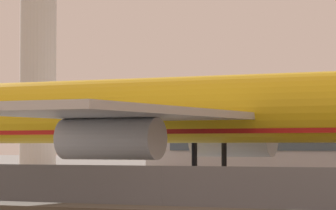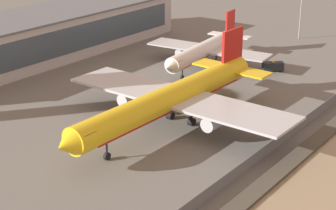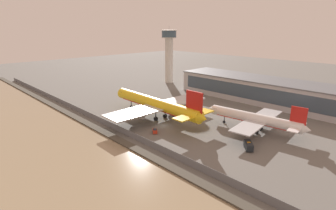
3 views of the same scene
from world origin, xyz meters
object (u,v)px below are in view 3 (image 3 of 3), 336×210
passenger_jet_white_red (255,119)px  ops_van (249,146)px  baggage_tug (155,131)px  control_tower (169,51)px  cargo_jet_yellow (156,104)px

passenger_jet_white_red → ops_van: (6.68, -15.86, -3.30)m
baggage_tug → control_tower: (-62.28, 67.84, 20.73)m
cargo_jet_yellow → baggage_tug: (12.46, -11.83, -5.00)m
cargo_jet_yellow → control_tower: bearing=131.7°
cargo_jet_yellow → control_tower: (-49.82, 56.00, 15.73)m
passenger_jet_white_red → ops_van: size_ratio=7.34×
cargo_jet_yellow → baggage_tug: bearing=-43.5°
baggage_tug → ops_van: bearing=21.8°
baggage_tug → ops_van: ops_van is taller
baggage_tug → ops_van: 32.98m
baggage_tug → ops_van: (30.61, 12.26, 0.47)m
cargo_jet_yellow → passenger_jet_white_red: 39.88m
baggage_tug → control_tower: control_tower is taller
baggage_tug → control_tower: bearing=132.6°
passenger_jet_white_red → baggage_tug: bearing=-130.4°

